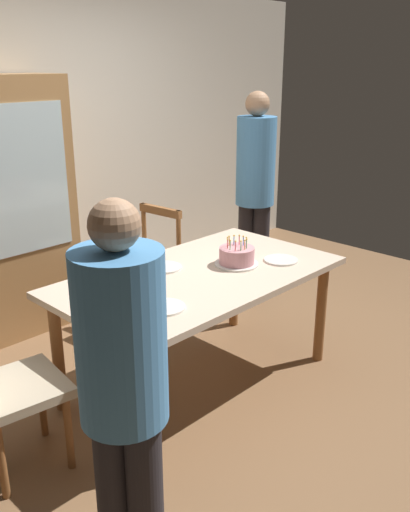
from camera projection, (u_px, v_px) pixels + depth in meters
The scene contains 12 objects.
ground at pixel (200, 381), 3.63m from camera, with size 6.40×6.40×0.00m, color brown.
back_wall at pixel (34, 152), 4.41m from camera, with size 6.40×0.10×2.60m, color silver.
dining_table at pixel (199, 286), 3.40m from camera, with size 1.77×0.99×0.76m.
birthday_cake at pixel (237, 256), 3.50m from camera, with size 0.28×0.28×0.18m.
plate_near_celebrant at pixel (164, 307), 2.90m from camera, with size 0.22×0.22×0.01m, color white.
plate_far_side at pixel (164, 267), 3.46m from camera, with size 0.22×0.22×0.01m, color white.
plate_near_guest at pixel (281, 260), 3.59m from camera, with size 0.22×0.22×0.01m, color white.
fork_near_celebrant at pixel (139, 316), 2.80m from camera, with size 0.18×0.02×0.01m, color silver.
fork_far_side at pixel (143, 274), 3.36m from camera, with size 0.18×0.02×0.01m, color silver.
chair_spindle_back at pixel (147, 274), 4.19m from camera, with size 0.48×0.48×0.95m.
person_celebrant at pixel (124, 385), 1.96m from camera, with size 0.32×0.32×1.58m.
person_guest at pixel (255, 185), 4.58m from camera, with size 0.32×0.32×1.76m.
Camera 1 is at (-2.24, -2.21, 1.98)m, focal length 38.86 mm.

